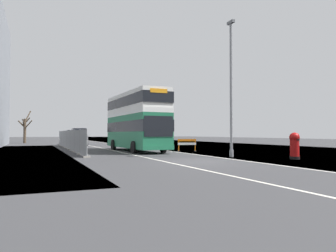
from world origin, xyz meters
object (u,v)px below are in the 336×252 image
roadworks_barrier (187,144)px  lamppost_foreground (231,92)px  car_oncoming_near (79,138)px  red_pillar_postbox (295,145)px  double_decker_bus (136,121)px  car_receding_mid (73,138)px

roadworks_barrier → lamppost_foreground: bearing=-90.8°
car_oncoming_near → red_pillar_postbox: bearing=-70.4°
car_oncoming_near → double_decker_bus: bearing=-77.4°
red_pillar_postbox → car_receding_mid: 35.20m
double_decker_bus → roadworks_barrier: (3.96, -2.45, -2.07)m
red_pillar_postbox → roadworks_barrier: (-2.42, 10.13, -0.22)m
lamppost_foreground → car_receding_mid: (-6.95, 30.76, -3.44)m
double_decker_bus → roadworks_barrier: size_ratio=6.37×
car_receding_mid → lamppost_foreground: bearing=-77.3°
red_pillar_postbox → car_receding_mid: size_ratio=0.41×
lamppost_foreground → car_receding_mid: lamppost_foreground is taller
lamppost_foreground → car_receding_mid: 31.73m
double_decker_bus → car_receding_mid: size_ratio=2.68×
red_pillar_postbox → double_decker_bus: bearing=116.9°
red_pillar_postbox → lamppost_foreground: bearing=128.9°
double_decker_bus → car_oncoming_near: (-3.19, 14.29, -1.71)m
double_decker_bus → car_oncoming_near: size_ratio=2.77×
lamppost_foreground → car_oncoming_near: lamppost_foreground is taller
roadworks_barrier → car_receding_mid: bearing=106.5°
roadworks_barrier → car_oncoming_near: size_ratio=0.44×
roadworks_barrier → car_receding_mid: size_ratio=0.42×
double_decker_bus → red_pillar_postbox: bearing=-63.1°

